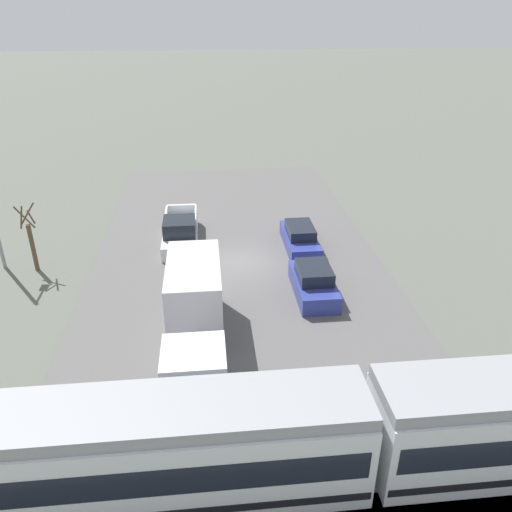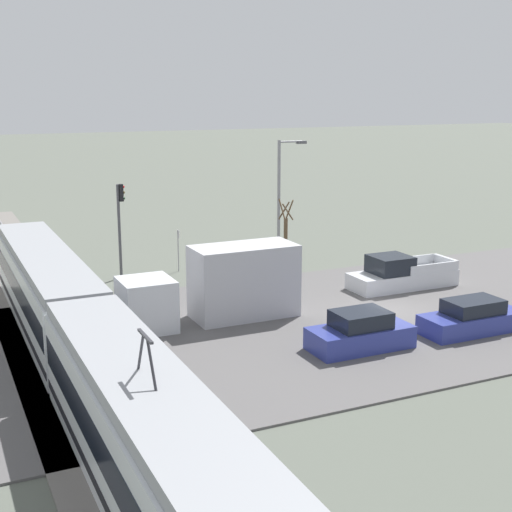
% 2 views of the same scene
% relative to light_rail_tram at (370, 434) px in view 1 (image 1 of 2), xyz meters
% --- Properties ---
extents(ground_plane, '(320.00, 320.00, 0.00)m').
position_rel_light_rail_tram_xyz_m(ground_plane, '(3.03, -14.97, -1.71)').
color(ground_plane, '#565B51').
extents(road_surface, '(16.54, 36.76, 0.08)m').
position_rel_light_rail_tram_xyz_m(road_surface, '(3.03, -14.97, -1.67)').
color(road_surface, '#565454').
rests_on(road_surface, ground).
extents(rail_bed, '(75.78, 4.40, 0.22)m').
position_rel_light_rail_tram_xyz_m(rail_bed, '(3.03, 0.00, -1.66)').
color(rail_bed, slate).
rests_on(rail_bed, ground).
extents(light_rail_tram, '(30.94, 2.56, 4.48)m').
position_rel_light_rail_tram_xyz_m(light_rail_tram, '(0.00, 0.00, 0.00)').
color(light_rail_tram, silver).
rests_on(light_rail_tram, ground).
extents(box_truck, '(2.33, 8.14, 3.34)m').
position_rel_light_rail_tram_xyz_m(box_truck, '(5.31, -7.31, -0.08)').
color(box_truck, silver).
rests_on(box_truck, ground).
extents(pickup_truck, '(2.06, 5.90, 1.78)m').
position_rel_light_rail_tram_xyz_m(pickup_truck, '(6.32, -17.99, -0.95)').
color(pickup_truck, silver).
rests_on(pickup_truck, ground).
extents(sedan_car_0, '(1.79, 4.69, 1.45)m').
position_rel_light_rail_tram_xyz_m(sedan_car_0, '(-0.91, -16.47, -1.03)').
color(sedan_car_0, navy).
rests_on(sedan_car_0, ground).
extents(sedan_car_1, '(1.90, 4.21, 1.57)m').
position_rel_light_rail_tram_xyz_m(sedan_car_1, '(-0.60, -10.94, -0.98)').
color(sedan_car_1, navy).
rests_on(sedan_car_1, ground).
extents(street_tree, '(0.94, 0.78, 3.92)m').
position_rel_light_rail_tram_xyz_m(street_tree, '(14.24, -15.21, 0.07)').
color(street_tree, brown).
rests_on(street_tree, ground).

